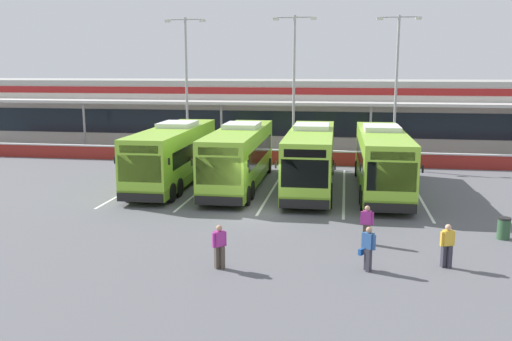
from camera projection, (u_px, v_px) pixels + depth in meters
name	position (u px, v px, depth m)	size (l,w,h in m)	color
ground_plane	(258.00, 213.00, 27.40)	(200.00, 200.00, 0.00)	#56565B
terminal_building	(302.00, 111.00, 52.97)	(70.00, 13.00, 6.00)	beige
red_barrier_wall	(288.00, 157.00, 41.37)	(60.00, 0.40, 1.10)	maroon
coach_bus_leftmost	(174.00, 156.00, 34.03)	(3.00, 12.18, 3.78)	#8CC633
coach_bus_left_centre	(239.00, 157.00, 33.34)	(3.00, 12.18, 3.78)	#8CC633
coach_bus_centre	(311.00, 159.00, 32.69)	(3.00, 12.18, 3.78)	#8CC633
coach_bus_right_centre	(382.00, 161.00, 31.92)	(3.00, 12.18, 3.78)	#8CC633
bay_stripe_far_west	(141.00, 183.00, 34.54)	(0.14, 13.00, 0.01)	silver
bay_stripe_west	(206.00, 185.00, 33.88)	(0.14, 13.00, 0.01)	silver
bay_stripe_mid_west	(274.00, 188.00, 33.22)	(0.14, 13.00, 0.01)	silver
bay_stripe_centre	(344.00, 190.00, 32.56)	(0.14, 13.00, 0.01)	silver
bay_stripe_mid_east	(417.00, 193.00, 31.91)	(0.14, 13.00, 0.01)	silver
pedestrian_with_handbag	(368.00, 247.00, 19.50)	(0.60, 0.54, 1.62)	#33333D
pedestrian_in_dark_coat	(219.00, 245.00, 19.70)	(0.48, 0.41, 1.62)	#4C4238
pedestrian_child	(447.00, 244.00, 19.80)	(0.53, 0.33, 1.62)	#33333D
pedestrian_near_bin	(367.00, 223.00, 22.46)	(0.54, 0.34, 1.62)	#4C4238
lamp_post_west	(186.00, 79.00, 43.76)	(3.24, 0.28, 11.00)	#9E9EA3
lamp_post_centre	(294.00, 79.00, 41.93)	(3.24, 0.28, 11.00)	#9E9EA3
lamp_post_east	(396.00, 79.00, 41.72)	(3.24, 0.28, 11.00)	#9E9EA3
litter_bin	(504.00, 228.00, 23.21)	(0.54, 0.54, 0.93)	#2D5133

